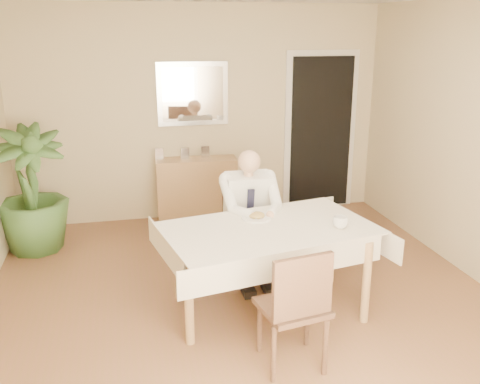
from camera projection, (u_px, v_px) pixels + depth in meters
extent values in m
plane|color=brown|center=(249.00, 309.00, 4.61)|extent=(5.00, 5.00, 0.00)
cube|color=#C5B087|center=(201.00, 114.00, 6.55)|extent=(4.50, 0.02, 2.60)
cube|color=#C5B087|center=(417.00, 331.00, 1.89)|extent=(4.50, 0.02, 2.60)
cube|color=white|center=(419.00, 290.00, 1.87)|extent=(1.34, 0.02, 1.44)
cube|color=white|center=(416.00, 288.00, 1.89)|extent=(1.18, 0.02, 1.28)
cube|color=white|center=(320.00, 133.00, 6.95)|extent=(0.96, 0.03, 2.10)
cube|color=black|center=(321.00, 134.00, 6.92)|extent=(0.80, 0.05, 1.95)
cube|color=silver|center=(193.00, 94.00, 6.43)|extent=(0.86, 0.03, 0.76)
cube|color=white|center=(193.00, 94.00, 6.41)|extent=(0.74, 0.02, 0.64)
cube|color=#9D754A|center=(269.00, 231.00, 4.39)|extent=(1.74, 1.19, 0.04)
cube|color=#FAEDCF|center=(269.00, 228.00, 4.39)|extent=(1.86, 1.31, 0.01)
cube|color=#FAEDCF|center=(287.00, 265.00, 3.95)|extent=(1.67, 0.34, 0.22)
cube|color=#FAEDCF|center=(254.00, 220.00, 4.88)|extent=(1.67, 0.34, 0.22)
cube|color=#FAEDCF|center=(166.00, 249.00, 4.24)|extent=(0.20, 0.98, 0.22)
cube|color=#FAEDCF|center=(364.00, 232.00, 4.60)|extent=(0.20, 0.98, 0.22)
cylinder|color=#9D754A|center=(189.00, 302.00, 4.01)|extent=(0.07, 0.07, 0.70)
cylinder|color=#9D754A|center=(366.00, 283.00, 4.31)|extent=(0.07, 0.07, 0.70)
cylinder|color=#9D754A|center=(178.00, 262.00, 4.70)|extent=(0.07, 0.07, 0.70)
cylinder|color=#9D754A|center=(331.00, 247.00, 5.00)|extent=(0.07, 0.07, 0.70)
cube|color=#442D1F|center=(246.00, 231.00, 5.23)|extent=(0.42, 0.42, 0.04)
cube|color=#442D1F|center=(242.00, 202.00, 5.33)|extent=(0.40, 0.06, 0.40)
cylinder|color=#442D1F|center=(233.00, 260.00, 5.10)|extent=(0.04, 0.04, 0.39)
cylinder|color=#442D1F|center=(267.00, 257.00, 5.17)|extent=(0.04, 0.04, 0.39)
cylinder|color=#442D1F|center=(226.00, 246.00, 5.42)|extent=(0.04, 0.04, 0.39)
cylinder|color=#442D1F|center=(258.00, 243.00, 5.49)|extent=(0.04, 0.04, 0.39)
cube|color=#442D1F|center=(292.00, 307.00, 3.75)|extent=(0.50, 0.50, 0.04)
cube|color=#442D1F|center=(303.00, 287.00, 3.49)|extent=(0.43, 0.11, 0.43)
cylinder|color=#442D1F|center=(274.00, 354.00, 3.61)|extent=(0.04, 0.04, 0.42)
cylinder|color=#442D1F|center=(325.00, 347.00, 3.68)|extent=(0.04, 0.04, 0.42)
cylinder|color=#442D1F|center=(260.00, 326.00, 3.95)|extent=(0.04, 0.04, 0.42)
cylinder|color=#442D1F|center=(307.00, 320.00, 4.03)|extent=(0.04, 0.04, 0.42)
cube|color=white|center=(247.00, 200.00, 5.09)|extent=(0.42, 0.31, 0.55)
cube|color=black|center=(250.00, 207.00, 4.99)|extent=(0.07, 0.08, 0.36)
cylinder|color=tan|center=(249.00, 172.00, 4.97)|extent=(0.09, 0.09, 0.08)
sphere|color=tan|center=(249.00, 162.00, 4.91)|extent=(0.21, 0.21, 0.21)
cube|color=black|center=(242.00, 231.00, 4.96)|extent=(0.13, 0.42, 0.13)
cube|color=black|center=(263.00, 229.00, 5.00)|extent=(0.13, 0.42, 0.13)
cube|color=black|center=(246.00, 267.00, 4.87)|extent=(0.11, 0.12, 0.45)
cube|color=black|center=(267.00, 265.00, 4.92)|extent=(0.11, 0.12, 0.45)
cube|color=black|center=(248.00, 289.00, 4.87)|extent=(0.11, 0.26, 0.07)
cube|color=black|center=(269.00, 287.00, 4.92)|extent=(0.11, 0.26, 0.07)
cylinder|color=white|center=(257.00, 218.00, 4.58)|extent=(0.26, 0.26, 0.02)
ellipsoid|color=olive|center=(257.00, 215.00, 4.57)|extent=(0.14, 0.14, 0.06)
cylinder|color=silver|center=(263.00, 218.00, 4.53)|extent=(0.01, 0.13, 0.01)
cylinder|color=silver|center=(254.00, 219.00, 4.51)|extent=(0.01, 0.13, 0.01)
imported|color=white|center=(340.00, 222.00, 4.35)|extent=(0.12, 0.12, 0.10)
cube|color=#9D754A|center=(197.00, 189.00, 6.63)|extent=(1.00, 0.39, 0.78)
cube|color=silver|center=(159.00, 154.00, 6.47)|extent=(0.10, 0.02, 0.14)
cube|color=silver|center=(185.00, 153.00, 6.49)|extent=(0.10, 0.02, 0.14)
cube|color=silver|center=(205.00, 152.00, 6.57)|extent=(0.10, 0.02, 0.14)
imported|color=#315323|center=(31.00, 190.00, 5.64)|extent=(0.92, 0.92, 1.36)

